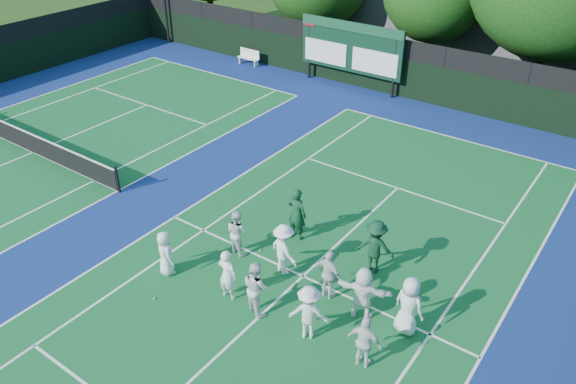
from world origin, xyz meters
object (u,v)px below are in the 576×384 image
Objects in this scene: tennis_net at (31,142)px; bench at (249,56)px; coach_left at (297,214)px; scoreboard at (350,47)px.

bench is (0.22, 14.37, 0.00)m from tennis_net.
tennis_net is at bearing 6.88° from coach_left.
tennis_net is 6.06× the size of coach_left.
coach_left is at bearing -45.80° from bench.
coach_left is (12.68, 1.55, 0.44)m from tennis_net.
tennis_net is 7.72× the size of bench.
scoreboard is 4.10× the size of bench.
scoreboard is at bearing 1.85° from bench.
bench is at bearing 89.11° from tennis_net.
scoreboard is 6.98m from bench.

